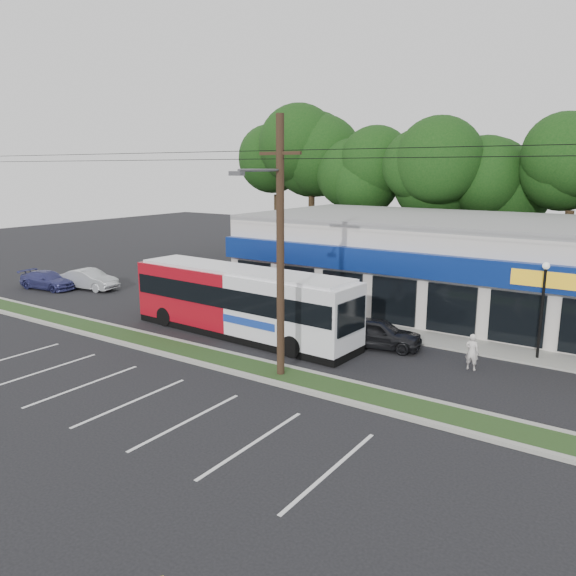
{
  "coord_description": "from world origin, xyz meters",
  "views": [
    {
      "loc": [
        15.05,
        -16.17,
        8.09
      ],
      "look_at": [
        0.62,
        5.0,
        2.58
      ],
      "focal_mm": 35.0,
      "sensor_mm": 36.0,
      "label": 1
    }
  ],
  "objects_px": {
    "car_silver": "(90,279)",
    "car_blue": "(48,280)",
    "metrobus": "(242,300)",
    "car_dark": "(377,333)",
    "utility_pole": "(276,240)",
    "pedestrian_b": "(349,320)",
    "pedestrian_a": "(472,352)",
    "lamp_post": "(543,299)"
  },
  "relations": [
    {
      "from": "metrobus",
      "to": "utility_pole",
      "type": "bearing_deg",
      "value": -35.02
    },
    {
      "from": "car_dark",
      "to": "car_blue",
      "type": "distance_m",
      "value": 24.02
    },
    {
      "from": "utility_pole",
      "to": "pedestrian_a",
      "type": "relative_size",
      "value": 32.93
    },
    {
      "from": "pedestrian_a",
      "to": "car_silver",
      "type": "bearing_deg",
      "value": -0.83
    },
    {
      "from": "pedestrian_b",
      "to": "car_blue",
      "type": "bearing_deg",
      "value": 18.57
    },
    {
      "from": "utility_pole",
      "to": "car_silver",
      "type": "relative_size",
      "value": 12.1
    },
    {
      "from": "lamp_post",
      "to": "pedestrian_b",
      "type": "distance_m",
      "value": 8.56
    },
    {
      "from": "car_silver",
      "to": "pedestrian_a",
      "type": "bearing_deg",
      "value": -100.1
    },
    {
      "from": "car_dark",
      "to": "lamp_post",
      "type": "bearing_deg",
      "value": -81.37
    },
    {
      "from": "utility_pole",
      "to": "car_blue",
      "type": "bearing_deg",
      "value": 168.48
    },
    {
      "from": "car_blue",
      "to": "pedestrian_a",
      "type": "relative_size",
      "value": 2.78
    },
    {
      "from": "pedestrian_b",
      "to": "lamp_post",
      "type": "bearing_deg",
      "value": -152.68
    },
    {
      "from": "car_blue",
      "to": "pedestrian_b",
      "type": "distance_m",
      "value": 22.32
    },
    {
      "from": "metrobus",
      "to": "car_dark",
      "type": "bearing_deg",
      "value": 20.34
    },
    {
      "from": "lamp_post",
      "to": "car_blue",
      "type": "distance_m",
      "value": 30.69
    },
    {
      "from": "utility_pole",
      "to": "lamp_post",
      "type": "xyz_separation_m",
      "value": [
        8.17,
        7.87,
        -2.74
      ]
    },
    {
      "from": "lamp_post",
      "to": "metrobus",
      "type": "height_order",
      "value": "lamp_post"
    },
    {
      "from": "car_blue",
      "to": "pedestrian_a",
      "type": "bearing_deg",
      "value": -96.44
    },
    {
      "from": "lamp_post",
      "to": "pedestrian_b",
      "type": "relative_size",
      "value": 2.34
    },
    {
      "from": "metrobus",
      "to": "pedestrian_b",
      "type": "height_order",
      "value": "metrobus"
    },
    {
      "from": "lamp_post",
      "to": "car_silver",
      "type": "distance_m",
      "value": 28.13
    },
    {
      "from": "car_blue",
      "to": "pedestrian_b",
      "type": "xyz_separation_m",
      "value": [
        22.27,
        1.51,
        0.3
      ]
    },
    {
      "from": "pedestrian_b",
      "to": "car_dark",
      "type": "bearing_deg",
      "value": 179.47
    },
    {
      "from": "utility_pole",
      "to": "pedestrian_b",
      "type": "relative_size",
      "value": 27.56
    },
    {
      "from": "utility_pole",
      "to": "pedestrian_a",
      "type": "height_order",
      "value": "utility_pole"
    },
    {
      "from": "car_silver",
      "to": "car_blue",
      "type": "xyz_separation_m",
      "value": [
        -2.44,
        -1.53,
        -0.07
      ]
    },
    {
      "from": "utility_pole",
      "to": "pedestrian_a",
      "type": "bearing_deg",
      "value": 39.44
    },
    {
      "from": "lamp_post",
      "to": "car_dark",
      "type": "bearing_deg",
      "value": -160.34
    },
    {
      "from": "lamp_post",
      "to": "pedestrian_a",
      "type": "height_order",
      "value": "lamp_post"
    },
    {
      "from": "utility_pole",
      "to": "metrobus",
      "type": "distance_m",
      "value": 6.87
    },
    {
      "from": "car_silver",
      "to": "pedestrian_a",
      "type": "distance_m",
      "value": 26.02
    },
    {
      "from": "utility_pole",
      "to": "pedestrian_a",
      "type": "distance_m",
      "value": 9.24
    },
    {
      "from": "car_blue",
      "to": "metrobus",
      "type": "bearing_deg",
      "value": -100.64
    },
    {
      "from": "car_silver",
      "to": "pedestrian_b",
      "type": "distance_m",
      "value": 19.83
    },
    {
      "from": "car_silver",
      "to": "pedestrian_a",
      "type": "height_order",
      "value": "pedestrian_a"
    },
    {
      "from": "utility_pole",
      "to": "car_dark",
      "type": "relative_size",
      "value": 12.43
    },
    {
      "from": "metrobus",
      "to": "pedestrian_a",
      "type": "xyz_separation_m",
      "value": [
        10.77,
        1.5,
        -1.01
      ]
    },
    {
      "from": "metrobus",
      "to": "car_silver",
      "type": "xyz_separation_m",
      "value": [
        -15.23,
        2.5,
        -1.08
      ]
    },
    {
      "from": "pedestrian_a",
      "to": "pedestrian_b",
      "type": "height_order",
      "value": "pedestrian_b"
    },
    {
      "from": "car_dark",
      "to": "pedestrian_b",
      "type": "relative_size",
      "value": 2.22
    },
    {
      "from": "lamp_post",
      "to": "car_blue",
      "type": "xyz_separation_m",
      "value": [
        -30.44,
        -3.33,
        -2.06
      ]
    },
    {
      "from": "car_dark",
      "to": "pedestrian_b",
      "type": "bearing_deg",
      "value": 63.74
    }
  ]
}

